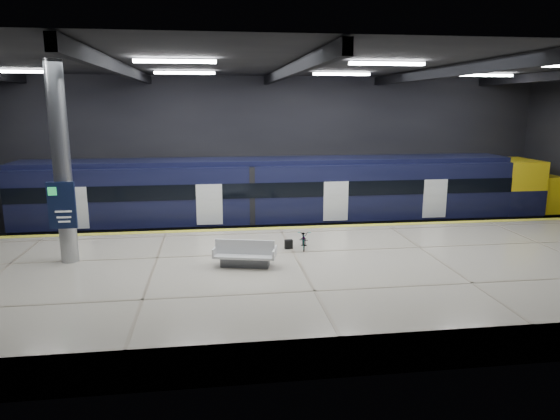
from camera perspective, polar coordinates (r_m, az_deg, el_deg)
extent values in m
plane|color=black|center=(20.08, 1.04, -7.03)|extent=(30.00, 30.00, 0.00)
cube|color=black|center=(27.04, -1.53, 6.59)|extent=(30.00, 0.10, 8.00)
cube|color=black|center=(11.43, 7.24, -0.96)|extent=(30.00, 0.10, 8.00)
cube|color=black|center=(19.04, 1.13, 16.38)|extent=(30.00, 16.00, 0.10)
cube|color=black|center=(19.05, -17.68, 15.08)|extent=(0.25, 16.00, 0.40)
cube|color=black|center=(19.02, 1.13, 15.63)|extent=(0.25, 16.00, 0.40)
cube|color=black|center=(20.80, 18.26, 14.74)|extent=(0.25, 16.00, 0.40)
cube|color=white|center=(16.85, -11.90, 16.30)|extent=(2.60, 0.18, 0.10)
cube|color=white|center=(17.82, 12.14, 16.04)|extent=(2.60, 0.18, 0.10)
cube|color=white|center=(24.19, -28.14, 13.79)|extent=(2.60, 0.18, 0.10)
cube|color=white|center=(22.82, -10.84, 15.15)|extent=(2.60, 0.18, 0.10)
cube|color=white|center=(23.55, 7.06, 15.16)|extent=(2.60, 0.18, 0.10)
cube|color=white|center=(26.20, 22.50, 14.04)|extent=(2.60, 0.18, 0.10)
cube|color=#B9B09D|center=(17.57, 2.30, -7.96)|extent=(30.00, 11.00, 1.10)
cube|color=yellow|center=(22.38, -0.03, -2.07)|extent=(30.00, 0.40, 0.01)
cube|color=gray|center=(24.58, -0.66, -3.25)|extent=(30.00, 0.08, 0.16)
cube|color=gray|center=(25.97, -1.06, -2.42)|extent=(30.00, 0.08, 0.16)
cube|color=black|center=(25.15, -1.12, -1.80)|extent=(24.00, 2.58, 0.80)
cube|color=black|center=(24.78, -1.14, 2.19)|extent=(24.00, 2.80, 2.75)
cube|color=black|center=(24.57, -1.15, 5.63)|extent=(24.00, 2.30, 0.24)
cube|color=black|center=(23.36, -0.74, 2.27)|extent=(24.00, 0.04, 0.70)
cube|color=white|center=(24.00, 6.39, 1.01)|extent=(1.20, 0.05, 1.90)
cube|color=yellow|center=(29.26, 25.08, 2.57)|extent=(2.00, 2.80, 2.75)
ellipsoid|color=yellow|center=(30.81, 29.08, 1.71)|extent=(3.60, 2.52, 1.90)
cube|color=black|center=(29.40, 25.60, 2.91)|extent=(1.60, 2.38, 0.80)
cube|color=#595B60|center=(17.23, -4.00, -5.92)|extent=(1.71, 0.89, 0.31)
cube|color=white|center=(17.16, -4.01, -5.17)|extent=(2.20, 1.34, 0.08)
cube|color=white|center=(17.08, -4.03, -4.25)|extent=(2.01, 0.57, 0.51)
cube|color=white|center=(17.33, -7.37, -4.64)|extent=(0.27, 0.86, 0.31)
cube|color=white|center=(16.98, -0.60, -4.90)|extent=(0.27, 0.86, 0.31)
imported|color=#99999E|center=(19.25, 2.76, -3.30)|extent=(0.71, 1.48, 0.74)
cube|color=black|center=(19.20, 0.99, -3.93)|extent=(0.32, 0.21, 0.35)
cylinder|color=#9EA0A5|center=(18.58, -23.67, 4.83)|extent=(0.60, 0.60, 6.90)
cube|color=#0F1837|center=(18.37, -23.66, 0.49)|extent=(0.90, 0.12, 1.60)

